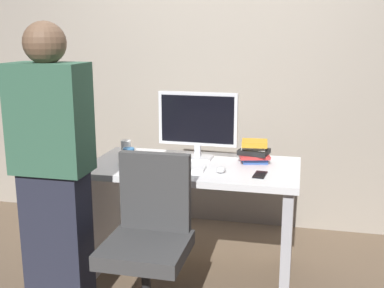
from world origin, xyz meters
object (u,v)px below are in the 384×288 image
object	(u,v)px
office_chair	(149,250)
keyboard	(171,168)
mouse	(221,169)
book_stack	(254,152)
monitor	(198,122)
desk	(194,198)
cell_phone	(260,175)
person_at_desk	(54,173)
cup_near_keyboard	(129,156)
cup_by_monitor	(126,147)

from	to	relation	value
office_chair	keyboard	world-z (taller)	office_chair
mouse	book_stack	xyz separation A→B (m)	(0.18, 0.27, 0.06)
monitor	book_stack	distance (m)	0.43
keyboard	desk	bearing A→B (deg)	46.82
monitor	book_stack	bearing A→B (deg)	-1.91
monitor	cell_phone	bearing A→B (deg)	-33.47
person_at_desk	cell_phone	size ratio (longest dim) A/B	11.38
keyboard	book_stack	bearing A→B (deg)	27.15
desk	cup_near_keyboard	world-z (taller)	cup_near_keyboard
desk	person_at_desk	bearing A→B (deg)	-131.66
keyboard	cup_near_keyboard	distance (m)	0.32
monitor	cup_by_monitor	size ratio (longest dim) A/B	5.77
monitor	book_stack	size ratio (longest dim) A/B	2.39
office_chair	mouse	size ratio (longest dim) A/B	9.40
cell_phone	keyboard	bearing A→B (deg)	-175.53
book_stack	cell_phone	bearing A→B (deg)	-76.97
person_at_desk	cell_phone	bearing A→B (deg)	27.43
mouse	cell_phone	xyz separation A→B (m)	(0.24, -0.01, -0.01)
book_stack	monitor	bearing A→B (deg)	178.09
cup_near_keyboard	person_at_desk	bearing A→B (deg)	-106.73
keyboard	cup_near_keyboard	size ratio (longest dim) A/B	4.23
keyboard	book_stack	world-z (taller)	book_stack
keyboard	mouse	bearing A→B (deg)	-1.42
desk	mouse	world-z (taller)	mouse
desk	person_at_desk	distance (m)	0.99
person_at_desk	cell_phone	xyz separation A→B (m)	(1.06, 0.55, -0.10)
monitor	book_stack	world-z (taller)	monitor
cup_near_keyboard	mouse	bearing A→B (deg)	-6.57
person_at_desk	book_stack	xyz separation A→B (m)	(1.00, 0.84, -0.03)
cup_near_keyboard	desk	bearing A→B (deg)	7.63
cup_near_keyboard	cell_phone	bearing A→B (deg)	-5.67
keyboard	cell_phone	world-z (taller)	keyboard
desk	cup_by_monitor	bearing A→B (deg)	160.70
desk	person_at_desk	xyz separation A→B (m)	(-0.62, -0.69, 0.34)
cup_by_monitor	book_stack	world-z (taller)	book_stack
desk	book_stack	size ratio (longest dim) A/B	6.01
person_at_desk	cup_by_monitor	bearing A→B (deg)	84.87
cup_by_monitor	desk	bearing A→B (deg)	-19.30
desk	cell_phone	size ratio (longest dim) A/B	9.45
person_at_desk	book_stack	bearing A→B (deg)	40.07
desk	cell_phone	distance (m)	0.52
book_stack	person_at_desk	bearing A→B (deg)	-139.93
keyboard	cell_phone	xyz separation A→B (m)	(0.56, -0.01, -0.01)
monitor	cell_phone	xyz separation A→B (m)	(0.45, -0.30, -0.25)
mouse	cup_near_keyboard	distance (m)	0.63
person_at_desk	keyboard	distance (m)	0.76
cup_near_keyboard	cup_by_monitor	xyz separation A→B (m)	(-0.11, 0.25, -0.00)
monitor	desk	bearing A→B (deg)	-86.82
desk	book_stack	world-z (taller)	book_stack
office_chair	cell_phone	size ratio (longest dim) A/B	6.53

